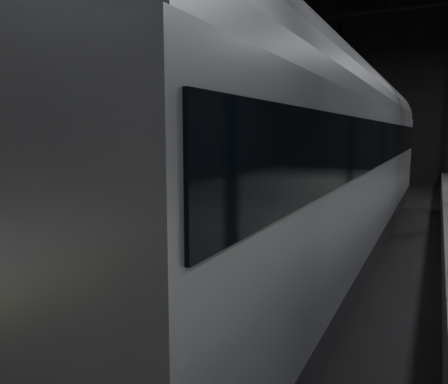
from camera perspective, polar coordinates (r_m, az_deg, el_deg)
The scene contains 6 objects.
ground at distance 12.12m, azimuth 12.00°, elevation -10.18°, with size 44.00×44.00×0.00m, color black.
platform_left at distance 15.52m, azimuth -15.95°, elevation -4.43°, with size 9.00×43.80×1.00m, color #52524F.
tactile_strip at distance 12.99m, azimuth -1.93°, elevation -4.20°, with size 0.50×43.80×0.01m, color olive.
track at distance 12.10m, azimuth 12.01°, elevation -9.87°, with size 2.40×43.00×0.24m.
train at distance 12.74m, azimuth 13.77°, elevation 5.19°, with size 3.18×21.28×5.69m.
woman at distance 16.55m, azimuth -6.46°, elevation 1.11°, with size 0.58×0.38×1.58m, color #918559.
Camera 1 is at (2.74, -11.21, 3.70)m, focal length 35.00 mm.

